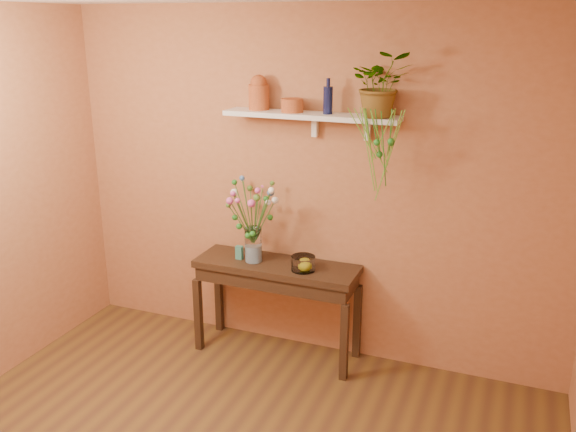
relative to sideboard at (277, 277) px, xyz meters
The scene contains 13 objects.
room 1.91m from the sideboard, 84.06° to the right, with size 4.04×4.04×2.70m.
sideboard is the anchor object (origin of this frame).
wall_shelf 1.28m from the sideboard, 22.38° to the left, with size 1.30×0.24×0.19m.
terracotta_jug 1.41m from the sideboard, 146.57° to the left, with size 0.17×0.17×0.26m.
terracotta_pot 1.33m from the sideboard, 43.81° to the left, with size 0.16×0.16×0.10m, color #BA4F25.
blue_bottle 1.42m from the sideboard, 15.33° to the left, with size 0.08×0.08×0.25m.
spider_plant 1.67m from the sideboard, ahead, with size 0.40×0.35×0.44m, color #247321.
plant_fronds 1.37m from the sideboard, ahead, with size 0.38×0.23×0.65m.
glass_vase 0.29m from the sideboard, behind, with size 0.13×0.13×0.28m.
bouquet 0.62m from the sideboard, 164.16° to the right, with size 0.42×0.58×0.52m.
glass_bowl 0.29m from the sideboard, 12.52° to the right, with size 0.18×0.18×0.11m.
lemon 0.31m from the sideboard, 14.24° to the right, with size 0.08×0.08×0.08m, color yellow.
carton 0.35m from the sideboard, behind, with size 0.05×0.04×0.11m, color #2C637F.
Camera 1 is at (1.52, -2.29, 2.57)m, focal length 38.20 mm.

